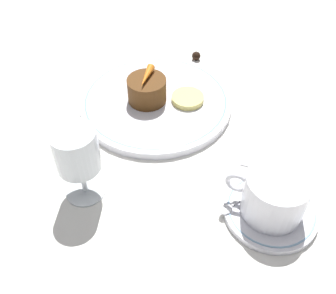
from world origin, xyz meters
name	(u,v)px	position (x,y,z in m)	size (l,w,h in m)	color
ground_plane	(165,121)	(0.00, 0.00, 0.00)	(3.00, 3.00, 0.00)	white
dinner_plate	(156,101)	(0.03, -0.04, 0.01)	(0.28, 0.28, 0.01)	white
saucer	(271,211)	(-0.21, 0.13, 0.01)	(0.13, 0.13, 0.01)	white
coffee_cup	(275,194)	(-0.21, 0.13, 0.05)	(0.11, 0.09, 0.07)	white
spoon	(242,198)	(-0.17, 0.13, 0.01)	(0.06, 0.10, 0.00)	silver
wine_glass	(77,154)	(0.05, 0.19, 0.08)	(0.06, 0.06, 0.12)	silver
fork	(257,135)	(-0.16, -0.02, 0.00)	(0.02, 0.20, 0.01)	silver
dessert_cake	(147,90)	(0.05, -0.03, 0.04)	(0.07, 0.07, 0.04)	#563314
carrot_garnish	(146,76)	(0.05, -0.03, 0.07)	(0.02, 0.06, 0.01)	orange
pineapple_slice	(188,98)	(-0.02, -0.05, 0.02)	(0.06, 0.06, 0.01)	#EFE075
chocolate_truffle	(196,56)	(0.01, -0.20, 0.01)	(0.02, 0.02, 0.02)	black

